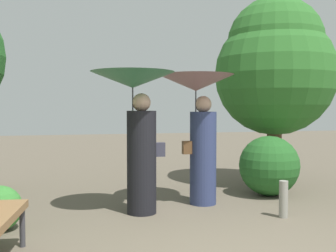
{
  "coord_description": "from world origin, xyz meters",
  "views": [
    {
      "loc": [
        -1.57,
        -3.4,
        1.49
      ],
      "look_at": [
        0.0,
        2.69,
        1.22
      ],
      "focal_mm": 42.99,
      "sensor_mm": 36.0,
      "label": 1
    }
  ],
  "objects_px": {
    "person_left": "(137,117)",
    "tree_near_right": "(275,65)",
    "person_right": "(199,114)",
    "path_marker_post": "(283,199)"
  },
  "relations": [
    {
      "from": "tree_near_right",
      "to": "path_marker_post",
      "type": "height_order",
      "value": "tree_near_right"
    },
    {
      "from": "tree_near_right",
      "to": "path_marker_post",
      "type": "xyz_separation_m",
      "value": [
        -1.1,
        -2.22,
        -2.08
      ]
    },
    {
      "from": "person_left",
      "to": "person_right",
      "type": "xyz_separation_m",
      "value": [
        1.03,
        0.31,
        0.03
      ]
    },
    {
      "from": "path_marker_post",
      "to": "person_left",
      "type": "bearing_deg",
      "value": 159.33
    },
    {
      "from": "person_right",
      "to": "path_marker_post",
      "type": "height_order",
      "value": "person_right"
    },
    {
      "from": "tree_near_right",
      "to": "path_marker_post",
      "type": "bearing_deg",
      "value": -116.35
    },
    {
      "from": "person_left",
      "to": "tree_near_right",
      "type": "distance_m",
      "value": 3.49
    },
    {
      "from": "person_left",
      "to": "tree_near_right",
      "type": "xyz_separation_m",
      "value": [
        3.0,
        1.5,
        0.95
      ]
    },
    {
      "from": "path_marker_post",
      "to": "tree_near_right",
      "type": "bearing_deg",
      "value": 63.65
    },
    {
      "from": "person_right",
      "to": "tree_near_right",
      "type": "height_order",
      "value": "tree_near_right"
    }
  ]
}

